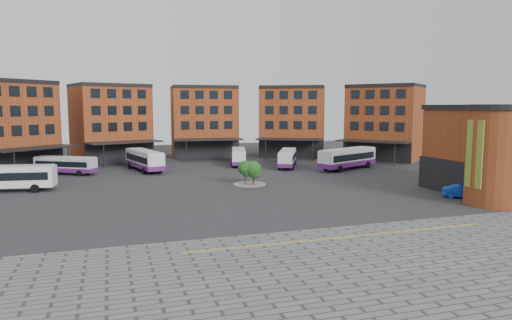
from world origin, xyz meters
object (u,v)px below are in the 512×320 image
object	(u,v)px
bus_a	(6,176)
bus_c	(144,160)
bus_b	(65,165)
blue_car	(464,192)
tree_island	(252,171)
bus_d	(239,156)
bus_e	(287,158)
bus_f	(348,158)

from	to	relation	value
bus_a	bus_c	distance (m)	22.19
bus_b	blue_car	bearing A→B (deg)	-95.23
tree_island	blue_car	world-z (taller)	tree_island
tree_island	bus_d	xyz separation A→B (m)	(4.03, 20.68, -0.35)
bus_a	bus_b	bearing A→B (deg)	-15.03
blue_car	bus_b	bearing A→B (deg)	90.66
bus_a	bus_b	xyz separation A→B (m)	(5.64, 13.10, -0.40)
bus_c	bus_b	bearing A→B (deg)	168.69
tree_island	bus_a	bearing A→B (deg)	171.17
tree_island	bus_c	bearing A→B (deg)	124.36
tree_island	bus_e	size ratio (longest dim) A/B	0.42
bus_c	bus_f	xyz separation A→B (m)	(32.27, -8.60, 0.08)
bus_d	bus_c	bearing A→B (deg)	-156.87
tree_island	bus_e	world-z (taller)	tree_island
bus_a	bus_b	world-z (taller)	bus_a
bus_b	bus_a	bearing A→B (deg)	-171.69
bus_e	bus_b	bearing A→B (deg)	-157.68
bus_e	bus_f	bearing A→B (deg)	-7.67
bus_c	bus_d	bearing A→B (deg)	-6.02
bus_a	bus_d	distance (m)	37.63
bus_d	bus_e	bearing A→B (deg)	-21.05
bus_b	bus_d	world-z (taller)	bus_d
tree_island	bus_d	bearing A→B (deg)	78.98
bus_b	bus_e	bearing A→B (deg)	-62.19
tree_island	bus_f	size ratio (longest dim) A/B	0.36
bus_b	bus_c	xyz separation A→B (m)	(11.84, 0.57, 0.31)
bus_c	bus_e	world-z (taller)	bus_c
bus_c	bus_d	xyz separation A→B (m)	(16.57, 2.34, -0.25)
tree_island	bus_b	distance (m)	30.17
blue_car	bus_e	bearing A→B (deg)	53.85
bus_e	bus_f	xyz separation A→B (m)	(8.48, -5.67, 0.29)
bus_a	bus_f	size ratio (longest dim) A/B	0.93
bus_a	bus_d	bearing A→B (deg)	-56.55
bus_e	bus_f	world-z (taller)	bus_f
bus_e	blue_car	xyz separation A→B (m)	(9.15, -31.19, -0.84)
bus_a	bus_f	distance (m)	50.02
tree_island	bus_a	distance (m)	30.38
bus_b	bus_f	distance (m)	44.84
bus_b	bus_e	xyz separation A→B (m)	(35.64, -2.36, 0.11)
bus_a	bus_f	world-z (taller)	bus_f
bus_a	bus_e	xyz separation A→B (m)	(41.28, 10.74, -0.29)
bus_d	blue_car	world-z (taller)	bus_d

